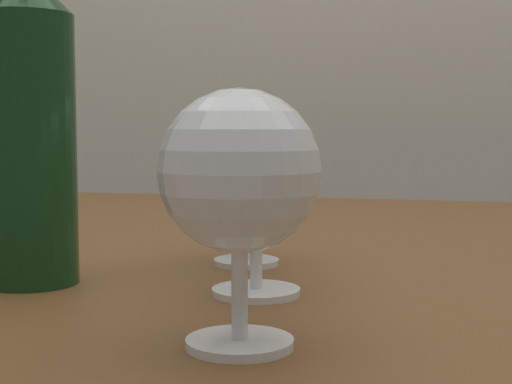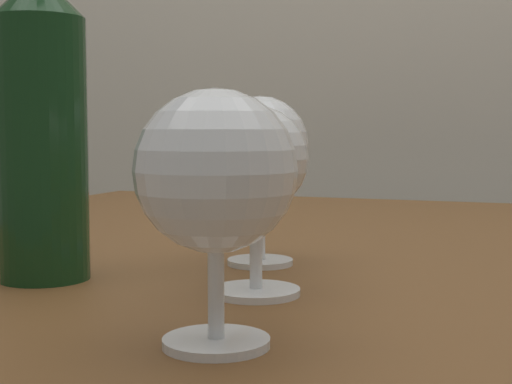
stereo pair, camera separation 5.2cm
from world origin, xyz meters
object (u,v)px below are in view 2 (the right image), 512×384
Objects in this scene: wine_glass_merlot at (256,165)px; wine_glass_cabernet at (260,148)px; wine_bottle at (41,118)px; wine_glass_amber at (215,175)px.

wine_glass_cabernet is at bearing 108.35° from wine_glass_merlot.
wine_glass_cabernet is (-0.04, 0.11, 0.01)m from wine_glass_merlot.
wine_glass_cabernet is 0.46× the size of wine_bottle.
wine_glass_cabernet reaches higher than wine_glass_merlot.
wine_glass_merlot is at bearing 100.37° from wine_glass_amber.
wine_bottle is at bearing 148.53° from wine_glass_amber.
wine_glass_merlot is 0.92× the size of wine_glass_cabernet.
wine_bottle reaches higher than wine_glass_cabernet.
wine_glass_merlot is at bearing 1.56° from wine_bottle.
wine_glass_amber is 0.25m from wine_glass_cabernet.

